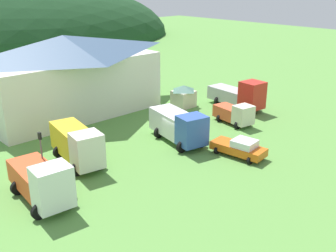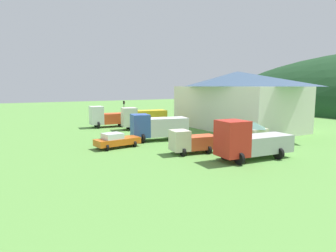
{
  "view_description": "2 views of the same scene",
  "coord_description": "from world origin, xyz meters",
  "px_view_note": "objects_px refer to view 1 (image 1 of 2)",
  "views": [
    {
      "loc": [
        -25.06,
        -25.43,
        15.02
      ],
      "look_at": [
        -0.39,
        0.69,
        1.67
      ],
      "focal_mm": 42.63,
      "sensor_mm": 36.0,
      "label": 1
    },
    {
      "loc": [
        32.24,
        -17.37,
        6.73
      ],
      "look_at": [
        3.06,
        -0.11,
        2.12
      ],
      "focal_mm": 31.45,
      "sensor_mm": 36.0,
      "label": 2
    }
  ],
  "objects_px": {
    "traffic_light_west": "(42,153)",
    "traffic_cone_near_pickup": "(197,116)",
    "box_truck_blue": "(179,125)",
    "crane_truck_red": "(240,95)",
    "depot_building": "(66,73)",
    "service_pickup_orange": "(240,148)",
    "light_truck_cream": "(235,114)",
    "play_shed_cream": "(184,96)",
    "heavy_rig_white": "(42,181)",
    "heavy_rig_striped": "(77,144)"
  },
  "relations": [
    {
      "from": "traffic_light_west",
      "to": "traffic_cone_near_pickup",
      "type": "distance_m",
      "value": 21.02
    },
    {
      "from": "traffic_light_west",
      "to": "traffic_cone_near_pickup",
      "type": "height_order",
      "value": "traffic_light_west"
    },
    {
      "from": "box_truck_blue",
      "to": "crane_truck_red",
      "type": "height_order",
      "value": "crane_truck_red"
    },
    {
      "from": "depot_building",
      "to": "service_pickup_orange",
      "type": "bearing_deg",
      "value": -78.41
    },
    {
      "from": "traffic_cone_near_pickup",
      "to": "crane_truck_red",
      "type": "bearing_deg",
      "value": -16.33
    },
    {
      "from": "box_truck_blue",
      "to": "service_pickup_orange",
      "type": "height_order",
      "value": "box_truck_blue"
    },
    {
      "from": "depot_building",
      "to": "box_truck_blue",
      "type": "distance_m",
      "value": 16.35
    },
    {
      "from": "depot_building",
      "to": "light_truck_cream",
      "type": "height_order",
      "value": "depot_building"
    },
    {
      "from": "traffic_cone_near_pickup",
      "to": "box_truck_blue",
      "type": "bearing_deg",
      "value": -149.59
    },
    {
      "from": "play_shed_cream",
      "to": "service_pickup_orange",
      "type": "height_order",
      "value": "play_shed_cream"
    },
    {
      "from": "crane_truck_red",
      "to": "heavy_rig_white",
      "type": "bearing_deg",
      "value": -77.0
    },
    {
      "from": "heavy_rig_white",
      "to": "service_pickup_orange",
      "type": "xyz_separation_m",
      "value": [
        16.44,
        -4.76,
        -0.83
      ]
    },
    {
      "from": "play_shed_cream",
      "to": "service_pickup_orange",
      "type": "distance_m",
      "value": 15.4
    },
    {
      "from": "play_shed_cream",
      "to": "box_truck_blue",
      "type": "distance_m",
      "value": 11.51
    },
    {
      "from": "heavy_rig_striped",
      "to": "service_pickup_orange",
      "type": "height_order",
      "value": "heavy_rig_striped"
    },
    {
      "from": "heavy_rig_white",
      "to": "traffic_cone_near_pickup",
      "type": "relative_size",
      "value": 13.57
    },
    {
      "from": "traffic_cone_near_pickup",
      "to": "play_shed_cream",
      "type": "bearing_deg",
      "value": 68.65
    },
    {
      "from": "play_shed_cream",
      "to": "service_pickup_orange",
      "type": "bearing_deg",
      "value": -116.46
    },
    {
      "from": "play_shed_cream",
      "to": "heavy_rig_white",
      "type": "xyz_separation_m",
      "value": [
        -23.3,
        -9.02,
        0.26
      ]
    },
    {
      "from": "traffic_light_west",
      "to": "depot_building",
      "type": "bearing_deg",
      "value": 54.06
    },
    {
      "from": "depot_building",
      "to": "heavy_rig_striped",
      "type": "bearing_deg",
      "value": -117.09
    },
    {
      "from": "heavy_rig_striped",
      "to": "crane_truck_red",
      "type": "distance_m",
      "value": 22.5
    },
    {
      "from": "service_pickup_orange",
      "to": "traffic_light_west",
      "type": "bearing_deg",
      "value": -121.93
    },
    {
      "from": "heavy_rig_striped",
      "to": "traffic_light_west",
      "type": "relative_size",
      "value": 1.68
    },
    {
      "from": "depot_building",
      "to": "heavy_rig_white",
      "type": "height_order",
      "value": "depot_building"
    },
    {
      "from": "play_shed_cream",
      "to": "crane_truck_red",
      "type": "relative_size",
      "value": 0.35
    },
    {
      "from": "light_truck_cream",
      "to": "service_pickup_orange",
      "type": "height_order",
      "value": "light_truck_cream"
    },
    {
      "from": "heavy_rig_striped",
      "to": "traffic_light_west",
      "type": "bearing_deg",
      "value": -59.09
    },
    {
      "from": "play_shed_cream",
      "to": "traffic_light_west",
      "type": "bearing_deg",
      "value": -163.2
    },
    {
      "from": "depot_building",
      "to": "box_truck_blue",
      "type": "relative_size",
      "value": 2.88
    },
    {
      "from": "heavy_rig_striped",
      "to": "service_pickup_orange",
      "type": "xyz_separation_m",
      "value": [
        11.26,
        -8.63,
        -1.0
      ]
    },
    {
      "from": "box_truck_blue",
      "to": "traffic_cone_near_pickup",
      "type": "xyz_separation_m",
      "value": [
        7.11,
        4.17,
        -1.75
      ]
    },
    {
      "from": "depot_building",
      "to": "traffic_light_west",
      "type": "xyz_separation_m",
      "value": [
        -10.69,
        -14.74,
        -2.01
      ]
    },
    {
      "from": "traffic_cone_near_pickup",
      "to": "heavy_rig_striped",
      "type": "bearing_deg",
      "value": -174.65
    },
    {
      "from": "depot_building",
      "to": "light_truck_cream",
      "type": "relative_size",
      "value": 4.27
    },
    {
      "from": "traffic_light_west",
      "to": "heavy_rig_striped",
      "type": "bearing_deg",
      "value": 21.01
    },
    {
      "from": "play_shed_cream",
      "to": "box_truck_blue",
      "type": "xyz_separation_m",
      "value": [
        -8.51,
        -7.75,
        0.35
      ]
    },
    {
      "from": "box_truck_blue",
      "to": "traffic_light_west",
      "type": "distance_m",
      "value": 13.6
    },
    {
      "from": "depot_building",
      "to": "heavy_rig_striped",
      "type": "xyz_separation_m",
      "value": [
        -6.77,
        -13.24,
        -2.82
      ]
    },
    {
      "from": "traffic_cone_near_pickup",
      "to": "service_pickup_orange",
      "type": "bearing_deg",
      "value": -118.15
    },
    {
      "from": "depot_building",
      "to": "box_truck_blue",
      "type": "bearing_deg",
      "value": -79.85
    },
    {
      "from": "heavy_rig_striped",
      "to": "traffic_light_west",
      "type": "xyz_separation_m",
      "value": [
        -3.92,
        -1.5,
        0.81
      ]
    },
    {
      "from": "box_truck_blue",
      "to": "crane_truck_red",
      "type": "distance_m",
      "value": 13.13
    },
    {
      "from": "depot_building",
      "to": "play_shed_cream",
      "type": "height_order",
      "value": "depot_building"
    },
    {
      "from": "light_truck_cream",
      "to": "crane_truck_red",
      "type": "xyz_separation_m",
      "value": [
        4.84,
        3.04,
        0.54
      ]
    },
    {
      "from": "heavy_rig_striped",
      "to": "traffic_cone_near_pickup",
      "type": "relative_size",
      "value": 14.17
    },
    {
      "from": "play_shed_cream",
      "to": "traffic_cone_near_pickup",
      "type": "relative_size",
      "value": 5.33
    },
    {
      "from": "traffic_light_west",
      "to": "light_truck_cream",
      "type": "bearing_deg",
      "value": -4.4
    },
    {
      "from": "service_pickup_orange",
      "to": "traffic_light_west",
      "type": "relative_size",
      "value": 1.18
    },
    {
      "from": "box_truck_blue",
      "to": "service_pickup_orange",
      "type": "xyz_separation_m",
      "value": [
        1.65,
        -6.03,
        -0.92
      ]
    }
  ]
}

